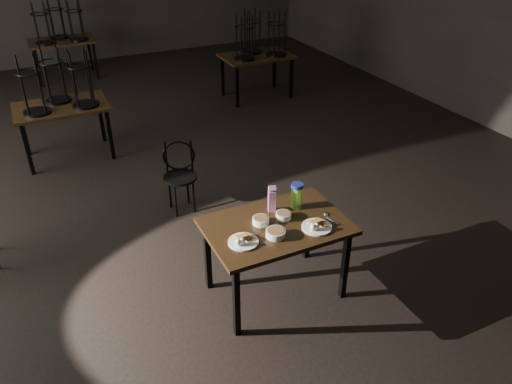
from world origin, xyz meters
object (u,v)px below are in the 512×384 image
main_table (276,232)px  bentwood_chair (180,171)px  juice_carton (272,199)px  water_bottle (297,195)px

main_table → bentwood_chair: (-0.30, 1.75, -0.20)m
main_table → juice_carton: 0.29m
juice_carton → bentwood_chair: size_ratio=0.32×
main_table → bentwood_chair: bearing=99.7°
juice_carton → bentwood_chair: (-0.36, 1.55, -0.39)m
bentwood_chair → juice_carton: bearing=-59.6°
main_table → water_bottle: water_bottle is taller
main_table → water_bottle: size_ratio=5.02×
water_bottle → bentwood_chair: 1.74m
main_table → juice_carton: (0.06, 0.20, 0.20)m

